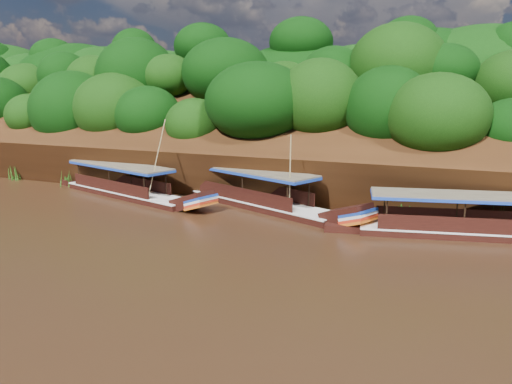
# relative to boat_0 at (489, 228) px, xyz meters

# --- Properties ---
(ground) EXTENTS (160.00, 160.00, 0.00)m
(ground) POSITION_rel_boat_0_xyz_m (-13.12, -6.85, -0.57)
(ground) COLOR black
(ground) RESTS_ON ground
(riverbank) EXTENTS (120.00, 30.06, 19.40)m
(riverbank) POSITION_rel_boat_0_xyz_m (-13.13, 15.88, 1.32)
(riverbank) COLOR black
(riverbank) RESTS_ON ground
(boat_0) EXTENTS (15.61, 5.45, 6.65)m
(boat_0) POSITION_rel_boat_0_xyz_m (0.00, 0.00, 0.00)
(boat_0) COLOR black
(boat_0) RESTS_ON ground
(boat_1) EXTENTS (15.51, 7.97, 6.12)m
(boat_1) POSITION_rel_boat_0_xyz_m (-14.29, 1.24, 0.05)
(boat_1) COLOR black
(boat_1) RESTS_ON ground
(boat_2) EXTENTS (16.12, 6.53, 6.82)m
(boat_2) POSITION_rel_boat_0_xyz_m (-25.68, 0.57, 0.01)
(boat_2) COLOR black
(boat_2) RESTS_ON ground
(reeds) EXTENTS (49.12, 2.53, 1.97)m
(reeds) POSITION_rel_boat_0_xyz_m (-16.15, 2.70, 0.28)
(reeds) COLOR #285715
(reeds) RESTS_ON ground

